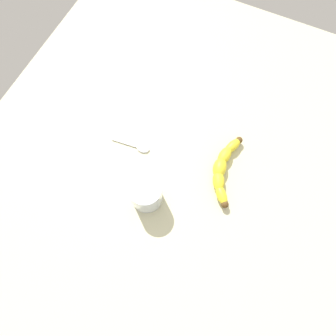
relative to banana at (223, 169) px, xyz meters
The scene contains 4 objects.
wooden_tabletop 9.27cm from the banana, 86.27° to the left, with size 120.00×120.00×3.00cm, color beige.
banana is the anchor object (origin of this frame).
smoothie_glass 21.87cm from the banana, 135.82° to the left, with size 8.12×8.12×8.94cm.
teaspoon 23.53cm from the banana, 98.51° to the left, with size 2.78×11.29×0.80cm.
Camera 1 is at (-32.12, -7.05, 80.42)cm, focal length 32.12 mm.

